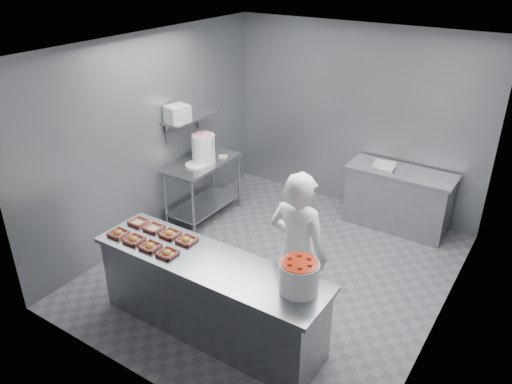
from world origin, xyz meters
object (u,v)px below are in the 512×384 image
tray_6 (170,233)px  strawberry_tub (299,275)px  back_counter (398,199)px  tray_2 (150,246)px  tray_7 (186,240)px  glaze_bucket (203,148)px  tray_4 (138,222)px  service_counter (210,296)px  appliance (177,114)px  tray_0 (118,233)px  tray_3 (167,253)px  worker (298,253)px  tray_1 (134,239)px  prep_table (203,181)px  tray_5 (154,228)px

tray_6 → strawberry_tub: (1.64, -0.07, 0.14)m
back_counter → tray_2: tray_2 is taller
tray_7 → glaze_bucket: (-1.20, 1.80, 0.20)m
tray_6 → tray_4: bearing=180.0°
service_counter → appliance: (-1.82, 1.68, 1.22)m
tray_0 → tray_3: same height
tray_0 → worker: (1.83, 0.75, -0.01)m
service_counter → tray_7: (-0.42, 0.15, 0.47)m
back_counter → strawberry_tub: 3.22m
strawberry_tub → appliance: 3.29m
back_counter → tray_0: bearing=-120.9°
tray_6 → appliance: bearing=127.3°
tray_6 → strawberry_tub: size_ratio=0.51×
tray_4 → tray_6: (0.48, -0.00, 0.00)m
service_counter → tray_4: bearing=172.4°
worker → glaze_bucket: (-2.31, 1.36, 0.21)m
tray_7 → glaze_bucket: size_ratio=0.36×
service_counter → glaze_bucket: (-1.62, 1.96, 0.67)m
tray_1 → worker: worker is taller
tray_1 → tray_3: size_ratio=1.00×
prep_table → glaze_bucket: bearing=9.1°
tray_3 → service_counter: bearing=20.0°
tray_1 → tray_4: size_ratio=1.00×
tray_4 → glaze_bucket: 1.88m
glaze_bucket → tray_0: bearing=-77.1°
glaze_bucket → strawberry_tub: bearing=-35.7°
tray_0 → glaze_bucket: bearing=102.9°
service_counter → tray_2: tray_2 is taller
tray_7 → glaze_bucket: 2.18m
service_counter → tray_5: 1.02m
tray_0 → strawberry_tub: size_ratio=0.51×
prep_table → glaze_bucket: 0.53m
tray_1 → appliance: size_ratio=0.62×
back_counter → tray_0: size_ratio=8.01×
tray_3 → tray_5: 0.56m
tray_7 → tray_2: bearing=-128.5°
prep_table → tray_4: tray_4 is taller
tray_3 → glaze_bucket: bearing=119.7°
prep_table → tray_2: (0.99, -2.10, 0.33)m
tray_5 → strawberry_tub: (1.88, -0.07, 0.14)m
prep_table → back_counter: size_ratio=0.80×
service_counter → back_counter: size_ratio=1.73×
back_counter → tray_2: bearing=-114.6°
service_counter → tray_3: 0.65m
tray_7 → strawberry_tub: size_ratio=0.51×
tray_6 → appliance: (-1.16, 1.53, 0.75)m
worker → tray_1: bearing=28.3°
tray_7 → worker: (1.11, 0.45, -0.01)m
back_counter → tray_4: size_ratio=8.01×
strawberry_tub → tray_5: bearing=178.0°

